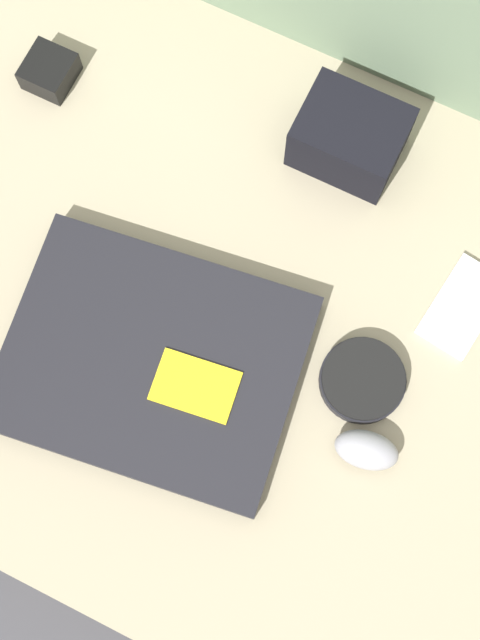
# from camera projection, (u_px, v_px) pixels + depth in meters

# --- Properties ---
(ground_plane) EXTENTS (8.00, 8.00, 0.00)m
(ground_plane) POSITION_uv_depth(u_px,v_px,m) (240.00, 349.00, 1.14)
(ground_plane) COLOR #38383D
(couch_seat) EXTENTS (1.16, 0.71, 0.13)m
(couch_seat) POSITION_uv_depth(u_px,v_px,m) (240.00, 337.00, 1.08)
(couch_seat) COLOR gray
(couch_seat) RESTS_ON ground_plane
(laptop) EXTENTS (0.35, 0.30, 0.03)m
(laptop) POSITION_uv_depth(u_px,v_px,m) (152.00, 362.00, 0.99)
(laptop) COLOR black
(laptop) RESTS_ON couch_seat
(computer_mouse) EXTENTS (0.08, 0.05, 0.04)m
(computer_mouse) POSITION_uv_depth(u_px,v_px,m) (366.00, 450.00, 0.96)
(computer_mouse) COLOR gray
(computer_mouse) RESTS_ON couch_seat
(speaker_puck) EXTENTS (0.10, 0.10, 0.02)m
(speaker_puck) POSITION_uv_depth(u_px,v_px,m) (362.00, 381.00, 0.99)
(speaker_puck) COLOR black
(speaker_puck) RESTS_ON couch_seat
(phone_black) EXTENTS (0.08, 0.12, 0.01)m
(phone_black) POSITION_uv_depth(u_px,v_px,m) (463.00, 307.00, 1.02)
(phone_black) COLOR silver
(phone_black) RESTS_ON couch_seat
(camera_pouch) EXTENTS (0.12, 0.09, 0.08)m
(camera_pouch) POSITION_uv_depth(u_px,v_px,m) (350.00, 137.00, 1.03)
(camera_pouch) COLOR black
(camera_pouch) RESTS_ON couch_seat
(charger_brick) EXTENTS (0.06, 0.06, 0.03)m
(charger_brick) POSITION_uv_depth(u_px,v_px,m) (49.00, 71.00, 1.08)
(charger_brick) COLOR black
(charger_brick) RESTS_ON couch_seat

